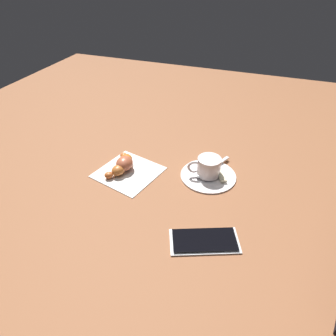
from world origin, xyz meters
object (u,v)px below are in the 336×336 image
at_px(saucer, 208,175).
at_px(napkin, 128,172).
at_px(croissant, 123,164).
at_px(cell_phone, 204,240).
at_px(espresso_cup, 208,166).
at_px(sugar_packet, 221,175).
at_px(teaspoon, 208,170).

relative_size(saucer, napkin, 0.96).
height_order(napkin, croissant, croissant).
height_order(croissant, cell_phone, croissant).
distance_m(espresso_cup, croissant, 0.23).
height_order(sugar_packet, croissant, croissant).
bearing_deg(croissant, cell_phone, -31.49).
bearing_deg(espresso_cup, saucer, 29.96).
xyz_separation_m(teaspoon, sugar_packet, (0.04, -0.01, 0.00)).
bearing_deg(croissant, saucer, 12.94).
xyz_separation_m(espresso_cup, teaspoon, (-0.00, 0.01, -0.02)).
bearing_deg(teaspoon, saucer, -71.60).
bearing_deg(croissant, espresso_cup, 12.75).
bearing_deg(napkin, cell_phone, -32.31).
height_order(teaspoon, croissant, croissant).
bearing_deg(napkin, croissant, 161.41).
relative_size(teaspoon, sugar_packet, 2.23).
xyz_separation_m(teaspoon, croissant, (-0.23, -0.06, 0.01)).
relative_size(espresso_cup, napkin, 0.55).
bearing_deg(saucer, sugar_packet, 7.19).
bearing_deg(napkin, teaspoon, 18.53).
bearing_deg(saucer, croissant, -167.06).
bearing_deg(espresso_cup, croissant, -167.25).
height_order(saucer, espresso_cup, espresso_cup).
bearing_deg(cell_phone, saucer, 101.65).
height_order(espresso_cup, sugar_packet, espresso_cup).
relative_size(sugar_packet, napkin, 0.38).
distance_m(espresso_cup, sugar_packet, 0.04).
bearing_deg(croissant, sugar_packet, 12.24).
xyz_separation_m(saucer, espresso_cup, (-0.00, -0.00, 0.03)).
bearing_deg(croissant, napkin, -18.59).
relative_size(saucer, teaspoon, 1.13).
xyz_separation_m(espresso_cup, napkin, (-0.21, -0.06, -0.03)).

